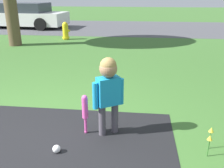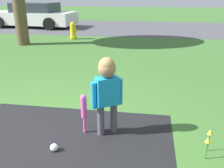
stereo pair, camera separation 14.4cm
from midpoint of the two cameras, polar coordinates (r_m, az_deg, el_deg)
name	(u,v)px [view 2 (the right image)]	position (r m, az deg, el deg)	size (l,w,h in m)	color
ground_plane	(27,141)	(3.44, -17.70, -12.33)	(60.00, 60.00, 0.00)	#3D6B2D
street_strip	(124,27)	(13.69, 3.04, 12.81)	(40.00, 6.00, 0.01)	#4C4C51
child	(107,86)	(3.15, 0.16, -0.46)	(0.38, 0.29, 1.05)	#4C4751
baseball_bat	(84,109)	(3.30, -5.20, -5.63)	(0.08, 0.08, 0.56)	#E54CA5
sports_ball	(54,147)	(3.15, -11.79, -14.03)	(0.10, 0.10, 0.10)	white
fire_hydrant	(73,31)	(10.28, -8.49, 11.98)	(0.32, 0.28, 0.69)	yellow
parked_car	(33,16)	(14.37, -17.33, 14.70)	(4.68, 2.23, 1.26)	silver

